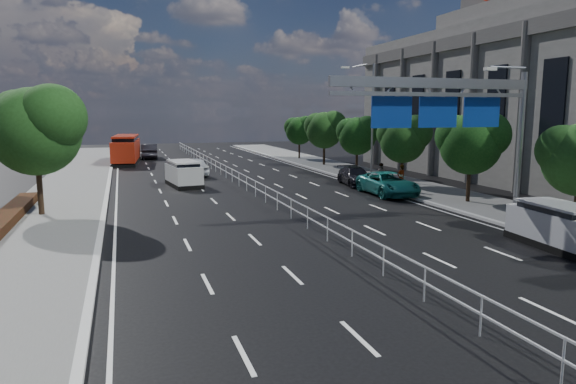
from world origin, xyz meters
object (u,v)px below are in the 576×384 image
pedestrian_a (401,178)px  overhead_gantry (454,106)px  white_minivan (184,174)px  parked_car_dark (355,176)px  near_car_dark (149,151)px  pedestrian_b (380,174)px  near_car_silver (193,166)px  parked_car_teal (388,184)px  red_bus (126,149)px  silver_minivan (559,226)px

pedestrian_a → overhead_gantry: bearing=61.1°
white_minivan → parked_car_dark: white_minivan is taller
near_car_dark → pedestrian_b: size_ratio=3.23×
white_minivan → parked_car_dark: 12.51m
overhead_gantry → near_car_silver: 25.12m
overhead_gantry → parked_car_teal: size_ratio=1.93×
pedestrian_a → near_car_dark: bearing=-77.1°
red_bus → overhead_gantry: bearing=-63.3°
white_minivan → parked_car_dark: (12.08, -3.24, -0.26)m
parked_car_teal → pedestrian_b: size_ratio=3.37×
white_minivan → parked_car_teal: size_ratio=0.84×
red_bus → white_minivan: bearing=-73.9°
near_car_silver → parked_car_teal: 17.72m
overhead_gantry → silver_minivan: size_ratio=2.36×
near_car_silver → parked_car_teal: bearing=120.6°
red_bus → pedestrian_a: red_bus is taller
near_car_dark → parked_car_dark: (13.23, -27.34, -0.18)m
parked_car_dark → overhead_gantry: bearing=-89.3°
red_bus → near_car_silver: size_ratio=2.16×
silver_minivan → pedestrian_b: bearing=90.2°
white_minivan → silver_minivan: 24.89m
overhead_gantry → pedestrian_b: bearing=76.8°
red_bus → pedestrian_b: red_bus is taller
red_bus → parked_car_dark: red_bus is taller
silver_minivan → overhead_gantry: bearing=112.0°
overhead_gantry → parked_car_dark: size_ratio=2.28×
white_minivan → parked_car_teal: white_minivan is taller
parked_car_teal → parked_car_dark: (0.00, 4.83, -0.09)m
pedestrian_b → parked_car_teal: bearing=98.3°
white_minivan → near_car_silver: size_ratio=0.97×
parked_car_dark → pedestrian_a: pedestrian_a is taller
silver_minivan → parked_car_teal: size_ratio=0.82×
overhead_gantry → red_bus: overhead_gantry is taller
red_bus → near_car_silver: (5.24, -12.91, -0.74)m
white_minivan → red_bus: (-3.72, 19.06, 0.62)m
overhead_gantry → near_car_silver: bearing=111.4°
overhead_gantry → near_car_dark: bearing=105.9°
parked_car_dark → near_car_dark: bearing=123.1°
white_minivan → silver_minivan: size_ratio=1.03×
near_car_silver → near_car_dark: bearing=-87.6°
pedestrian_b → white_minivan: bearing=9.8°
overhead_gantry → silver_minivan: overhead_gantry is taller
near_car_silver → pedestrian_a: (11.86, -13.64, 0.22)m
overhead_gantry → white_minivan: overhead_gantry is taller
near_car_dark → parked_car_dark: bearing=118.8°
pedestrian_b → parked_car_dark: bearing=-18.0°
near_car_silver → overhead_gantry: bearing=105.4°
red_bus → near_car_silver: 13.95m
overhead_gantry → red_bus: size_ratio=1.03×
parked_car_teal → pedestrian_b: pedestrian_b is taller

